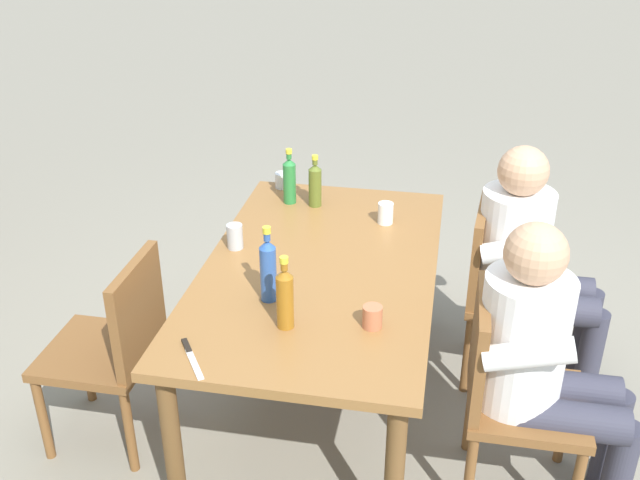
# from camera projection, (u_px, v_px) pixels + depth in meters

# --- Properties ---
(ground_plane) EXTENTS (24.00, 24.00, 0.00)m
(ground_plane) POSITION_uv_depth(u_px,v_px,m) (320.00, 400.00, 3.43)
(ground_plane) COLOR gray
(dining_table) EXTENTS (1.68, 0.97, 0.73)m
(dining_table) POSITION_uv_depth(u_px,v_px,m) (320.00, 282.00, 3.13)
(dining_table) COLOR olive
(dining_table) RESTS_ON ground_plane
(chair_near_left) EXTENTS (0.44, 0.44, 0.87)m
(chair_near_left) POSITION_uv_depth(u_px,v_px,m) (507.00, 388.00, 2.74)
(chair_near_left) COLOR brown
(chair_near_left) RESTS_ON ground_plane
(chair_near_right) EXTENTS (0.48, 0.48, 0.87)m
(chair_near_right) POSITION_uv_depth(u_px,v_px,m) (501.00, 286.00, 3.41)
(chair_near_right) COLOR brown
(chair_near_right) RESTS_ON ground_plane
(chair_far_left) EXTENTS (0.44, 0.44, 0.87)m
(chair_far_left) POSITION_uv_depth(u_px,v_px,m) (115.00, 343.00, 3.00)
(chair_far_left) COLOR brown
(chair_far_left) RESTS_ON ground_plane
(person_in_white_shirt) EXTENTS (0.47, 0.61, 1.18)m
(person_in_white_shirt) POSITION_uv_depth(u_px,v_px,m) (543.00, 356.00, 2.65)
(person_in_white_shirt) COLOR white
(person_in_white_shirt) RESTS_ON ground_plane
(person_in_plaid_shirt) EXTENTS (0.47, 0.61, 1.18)m
(person_in_plaid_shirt) POSITION_uv_depth(u_px,v_px,m) (530.00, 257.00, 3.31)
(person_in_plaid_shirt) COLOR white
(person_in_plaid_shirt) RESTS_ON ground_plane
(bottle_olive) EXTENTS (0.06, 0.06, 0.26)m
(bottle_olive) POSITION_uv_depth(u_px,v_px,m) (315.00, 184.00, 3.57)
(bottle_olive) COLOR #566623
(bottle_olive) RESTS_ON dining_table
(bottle_blue) EXTENTS (0.06, 0.06, 0.31)m
(bottle_blue) POSITION_uv_depth(u_px,v_px,m) (268.00, 269.00, 2.79)
(bottle_blue) COLOR #2D56A3
(bottle_blue) RESTS_ON dining_table
(bottle_green) EXTENTS (0.06, 0.06, 0.28)m
(bottle_green) POSITION_uv_depth(u_px,v_px,m) (289.00, 180.00, 3.60)
(bottle_green) COLOR #287A38
(bottle_green) RESTS_ON dining_table
(bottle_amber) EXTENTS (0.06, 0.06, 0.29)m
(bottle_amber) POSITION_uv_depth(u_px,v_px,m) (285.00, 297.00, 2.63)
(bottle_amber) COLOR #996019
(bottle_amber) RESTS_ON dining_table
(cup_glass) EXTENTS (0.07, 0.07, 0.08)m
(cup_glass) POSITION_uv_depth(u_px,v_px,m) (282.00, 180.00, 3.81)
(cup_glass) COLOR silver
(cup_glass) RESTS_ON dining_table
(cup_terracotta) EXTENTS (0.07, 0.07, 0.09)m
(cup_terracotta) POSITION_uv_depth(u_px,v_px,m) (372.00, 317.00, 2.66)
(cup_terracotta) COLOR #BC6B47
(cup_terracotta) RESTS_ON dining_table
(cup_white) EXTENTS (0.07, 0.07, 0.10)m
(cup_white) POSITION_uv_depth(u_px,v_px,m) (386.00, 213.00, 3.43)
(cup_white) COLOR white
(cup_white) RESTS_ON dining_table
(cup_steel) EXTENTS (0.07, 0.07, 0.11)m
(cup_steel) POSITION_uv_depth(u_px,v_px,m) (235.00, 236.00, 3.20)
(cup_steel) COLOR #B2B7BC
(cup_steel) RESTS_ON dining_table
(table_knife) EXTENTS (0.21, 0.15, 0.01)m
(table_knife) POSITION_uv_depth(u_px,v_px,m) (191.00, 356.00, 2.52)
(table_knife) COLOR silver
(table_knife) RESTS_ON dining_table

